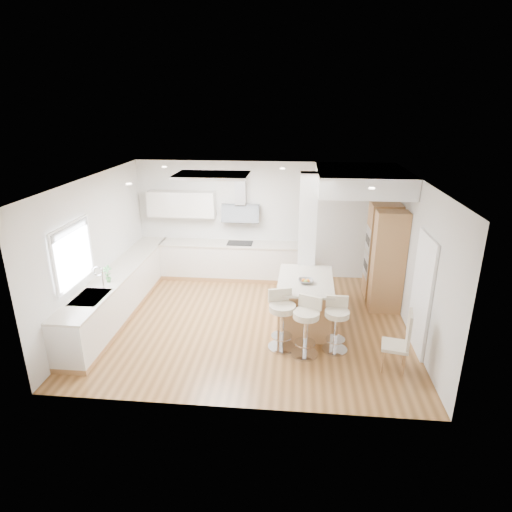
# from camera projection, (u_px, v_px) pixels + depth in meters

# --- Properties ---
(ground) EXTENTS (6.00, 6.00, 0.00)m
(ground) POSITION_uv_depth(u_px,v_px,m) (251.00, 322.00, 8.40)
(ground) COLOR #986738
(ground) RESTS_ON ground
(ceiling) EXTENTS (6.00, 5.00, 0.02)m
(ceiling) POSITION_uv_depth(u_px,v_px,m) (251.00, 322.00, 8.40)
(ceiling) COLOR white
(ceiling) RESTS_ON ground
(wall_back) EXTENTS (6.00, 0.04, 2.80)m
(wall_back) POSITION_uv_depth(u_px,v_px,m) (262.00, 220.00, 10.27)
(wall_back) COLOR silver
(wall_back) RESTS_ON ground
(wall_left) EXTENTS (0.04, 5.00, 2.80)m
(wall_left) POSITION_uv_depth(u_px,v_px,m) (96.00, 250.00, 8.20)
(wall_left) COLOR silver
(wall_left) RESTS_ON ground
(wall_right) EXTENTS (0.04, 5.00, 2.80)m
(wall_right) POSITION_uv_depth(u_px,v_px,m) (417.00, 261.00, 7.66)
(wall_right) COLOR silver
(wall_right) RESTS_ON ground
(skylight) EXTENTS (4.10, 2.10, 0.06)m
(skylight) POSITION_uv_depth(u_px,v_px,m) (212.00, 175.00, 8.09)
(skylight) COLOR white
(skylight) RESTS_ON ground
(window_left) EXTENTS (0.06, 1.28, 1.07)m
(window_left) POSITION_uv_depth(u_px,v_px,m) (72.00, 251.00, 7.25)
(window_left) COLOR white
(window_left) RESTS_ON ground
(doorway_right) EXTENTS (0.05, 1.00, 2.10)m
(doorway_right) POSITION_uv_depth(u_px,v_px,m) (422.00, 295.00, 7.23)
(doorway_right) COLOR #433A35
(doorway_right) RESTS_ON ground
(counter_left) EXTENTS (0.63, 4.50, 1.35)m
(counter_left) POSITION_uv_depth(u_px,v_px,m) (121.00, 291.00, 8.71)
(counter_left) COLOR #AF7D4B
(counter_left) RESTS_ON ground
(counter_back) EXTENTS (3.62, 0.63, 2.50)m
(counter_back) POSITION_uv_depth(u_px,v_px,m) (223.00, 251.00, 10.33)
(counter_back) COLOR #AF7D4B
(counter_back) RESTS_ON ground
(pillar) EXTENTS (0.35, 0.35, 2.80)m
(pillar) POSITION_uv_depth(u_px,v_px,m) (307.00, 241.00, 8.72)
(pillar) COLOR white
(pillar) RESTS_ON ground
(soffit) EXTENTS (1.78, 2.20, 0.40)m
(soffit) POSITION_uv_depth(u_px,v_px,m) (361.00, 180.00, 8.64)
(soffit) COLOR white
(soffit) RESTS_ON ground
(oven_column) EXTENTS (0.63, 1.21, 2.10)m
(oven_column) POSITION_uv_depth(u_px,v_px,m) (384.00, 255.00, 8.95)
(oven_column) COLOR #AF7D4B
(oven_column) RESTS_ON ground
(peninsula) EXTENTS (1.06, 1.57, 1.01)m
(peninsula) POSITION_uv_depth(u_px,v_px,m) (305.00, 302.00, 8.19)
(peninsula) COLOR #AF7D4B
(peninsula) RESTS_ON ground
(bar_stool_a) EXTENTS (0.60, 0.60, 1.06)m
(bar_stool_a) POSITION_uv_depth(u_px,v_px,m) (282.00, 317.00, 7.35)
(bar_stool_a) COLOR silver
(bar_stool_a) RESTS_ON ground
(bar_stool_b) EXTENTS (0.61, 0.61, 1.04)m
(bar_stool_b) POSITION_uv_depth(u_px,v_px,m) (306.00, 324.00, 7.16)
(bar_stool_b) COLOR silver
(bar_stool_b) RESTS_ON ground
(bar_stool_c) EXTENTS (0.44, 0.44, 0.97)m
(bar_stool_c) POSITION_uv_depth(u_px,v_px,m) (336.00, 322.00, 7.29)
(bar_stool_c) COLOR silver
(bar_stool_c) RESTS_ON ground
(dining_chair) EXTENTS (0.48, 0.48, 1.04)m
(dining_chair) POSITION_uv_depth(u_px,v_px,m) (402.00, 339.00, 6.73)
(dining_chair) COLOR beige
(dining_chair) RESTS_ON ground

